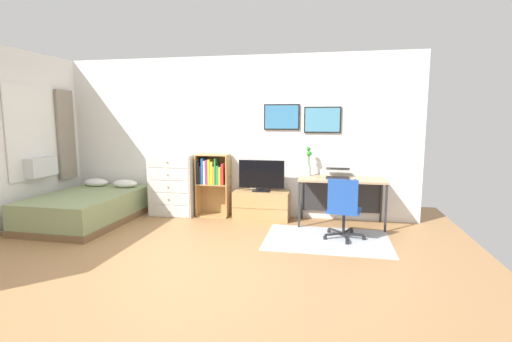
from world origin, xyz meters
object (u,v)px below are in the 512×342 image
object	(u,v)px
computer_mouse	(355,178)
television	(261,176)
tv_stand	(262,205)
office_chair	(343,207)
bamboo_vase	(309,163)
bookshelf	(212,178)
laptop	(338,174)
desk	(342,186)
bed	(87,208)
dresser	(173,185)

from	to	relation	value
computer_mouse	television	bearing A→B (deg)	175.10
tv_stand	television	xyz separation A→B (m)	(0.00, -0.02, 0.49)
office_chair	bamboo_vase	bearing A→B (deg)	129.20
bookshelf	computer_mouse	bearing A→B (deg)	-4.68
computer_mouse	bookshelf	bearing A→B (deg)	175.32
television	office_chair	size ratio (longest dim) A/B	0.88
laptop	bamboo_vase	xyz separation A→B (m)	(-0.46, 0.08, 0.15)
desk	office_chair	size ratio (longest dim) A/B	1.54
office_chair	bed	bearing A→B (deg)	-172.42
tv_stand	office_chair	bearing A→B (deg)	-33.27
dresser	bamboo_vase	distance (m)	2.35
computer_mouse	bed	bearing A→B (deg)	-171.84
dresser	laptop	xyz separation A→B (m)	(2.77, 0.00, 0.27)
television	bamboo_vase	xyz separation A→B (m)	(0.76, 0.09, 0.23)
bed	television	world-z (taller)	television
television	desk	size ratio (longest dim) A/B	0.57
bookshelf	tv_stand	bearing A→B (deg)	-2.82
tv_stand	computer_mouse	world-z (taller)	computer_mouse
dresser	laptop	size ratio (longest dim) A/B	2.65
desk	laptop	bearing A→B (deg)	175.55
desk	bamboo_vase	world-z (taller)	bamboo_vase
tv_stand	bed	bearing A→B (deg)	-164.58
dresser	tv_stand	world-z (taller)	dresser
laptop	computer_mouse	distance (m)	0.29
dresser	desk	bearing A→B (deg)	-0.06
dresser	television	bearing A→B (deg)	-0.27
office_chair	desk	bearing A→B (deg)	99.47
bookshelf	desk	bearing A→B (deg)	-1.61
laptop	bookshelf	bearing A→B (deg)	178.77
office_chair	computer_mouse	xyz separation A→B (m)	(0.18, 0.70, 0.30)
television	bamboo_vase	size ratio (longest dim) A/B	1.59
television	laptop	bearing A→B (deg)	0.43
television	computer_mouse	xyz separation A→B (m)	(1.48, -0.13, 0.03)
bookshelf	desk	world-z (taller)	bookshelf
laptop	computer_mouse	size ratio (longest dim) A/B	3.83
bed	office_chair	distance (m)	4.02
office_chair	bookshelf	bearing A→B (deg)	166.50
bookshelf	television	size ratio (longest dim) A/B	1.41
dresser	bookshelf	xyz separation A→B (m)	(0.69, 0.06, 0.12)
dresser	bamboo_vase	xyz separation A→B (m)	(2.31, 0.08, 0.43)
tv_stand	bamboo_vase	distance (m)	1.05
tv_stand	desk	xyz separation A→B (m)	(1.29, -0.02, 0.37)
bed	office_chair	world-z (taller)	office_chair
bed	bookshelf	bearing A→B (deg)	23.66
bookshelf	computer_mouse	distance (m)	2.34
laptop	computer_mouse	bearing A→B (deg)	-27.88
desk	laptop	size ratio (longest dim) A/B	3.33
office_chair	dresser	bearing A→B (deg)	172.64
office_chair	laptop	xyz separation A→B (m)	(-0.07, 0.84, 0.35)
bed	laptop	size ratio (longest dim) A/B	4.81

